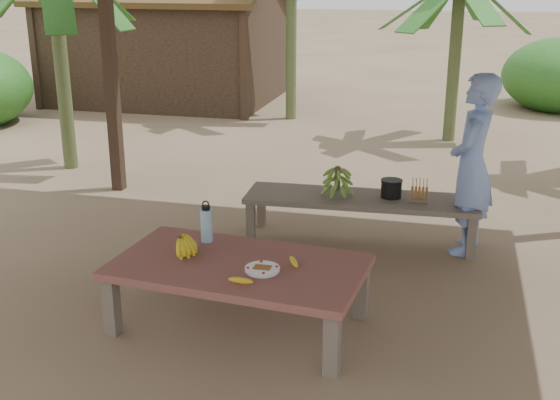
% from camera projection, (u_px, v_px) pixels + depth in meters
% --- Properties ---
extents(ground, '(80.00, 80.00, 0.00)m').
position_uv_depth(ground, '(307.00, 297.00, 5.65)').
color(ground, brown).
rests_on(ground, ground).
extents(work_table, '(1.88, 1.16, 0.50)m').
position_uv_depth(work_table, '(239.00, 271.00, 5.08)').
color(work_table, brown).
rests_on(work_table, ground).
extents(bench, '(2.23, 0.71, 0.45)m').
position_uv_depth(bench, '(361.00, 202.00, 6.70)').
color(bench, brown).
rests_on(bench, ground).
extents(ripe_banana_bunch, '(0.25, 0.22, 0.15)m').
position_uv_depth(ripe_banana_bunch, '(180.00, 244.00, 5.21)').
color(ripe_banana_bunch, yellow).
rests_on(ripe_banana_bunch, work_table).
extents(plate, '(0.25, 0.25, 0.04)m').
position_uv_depth(plate, '(262.00, 269.00, 4.91)').
color(plate, white).
rests_on(plate, work_table).
extents(loose_banana_front, '(0.18, 0.07, 0.04)m').
position_uv_depth(loose_banana_front, '(241.00, 281.00, 4.73)').
color(loose_banana_front, yellow).
rests_on(loose_banana_front, work_table).
extents(loose_banana_side, '(0.11, 0.16, 0.04)m').
position_uv_depth(loose_banana_side, '(294.00, 262.00, 5.03)').
color(loose_banana_side, yellow).
rests_on(loose_banana_side, work_table).
extents(water_flask, '(0.09, 0.09, 0.33)m').
position_uv_depth(water_flask, '(206.00, 224.00, 5.42)').
color(water_flask, '#459ED8').
rests_on(water_flask, work_table).
extents(green_banana_stalk, '(0.27, 0.27, 0.30)m').
position_uv_depth(green_banana_stalk, '(337.00, 180.00, 6.68)').
color(green_banana_stalk, '#598C2D').
rests_on(green_banana_stalk, bench).
extents(cooking_pot, '(0.20, 0.20, 0.17)m').
position_uv_depth(cooking_pot, '(391.00, 189.00, 6.64)').
color(cooking_pot, black).
rests_on(cooking_pot, bench).
extents(skewer_rack, '(0.18, 0.09, 0.24)m').
position_uv_depth(skewer_rack, '(420.00, 190.00, 6.50)').
color(skewer_rack, '#A57F47').
rests_on(skewer_rack, bench).
extents(woman, '(0.52, 0.68, 1.66)m').
position_uv_depth(woman, '(472.00, 165.00, 6.34)').
color(woman, '#6C86CC').
rests_on(woman, ground).
extents(hut, '(4.40, 3.43, 2.85)m').
position_uv_depth(hut, '(169.00, 44.00, 13.71)').
color(hut, black).
rests_on(hut, ground).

